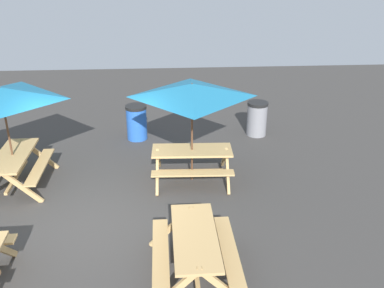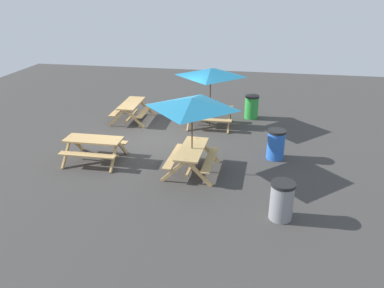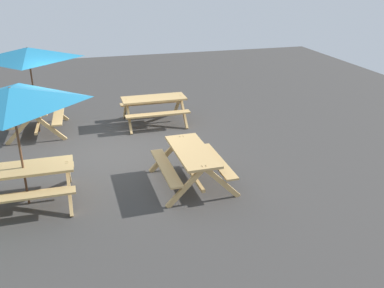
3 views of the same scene
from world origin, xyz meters
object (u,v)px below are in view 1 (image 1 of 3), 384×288
(picnic_table_3, at_px, (195,245))
(trash_bin_blue, at_px, (137,122))
(picnic_table_2, at_px, (2,102))
(trash_bin_gray, at_px, (257,119))
(picnic_table_1, at_px, (192,98))

(picnic_table_3, distance_m, trash_bin_blue, 5.81)
(picnic_table_2, xyz_separation_m, trash_bin_blue, (-2.58, -2.49, -1.49))
(picnic_table_2, height_order, trash_bin_gray, picnic_table_2)
(trash_bin_gray, distance_m, trash_bin_blue, 3.42)
(picnic_table_1, bearing_deg, trash_bin_blue, -58.87)
(picnic_table_2, height_order, picnic_table_3, picnic_table_2)
(picnic_table_1, distance_m, picnic_table_2, 3.97)
(picnic_table_1, height_order, trash_bin_blue, picnic_table_1)
(picnic_table_2, relative_size, trash_bin_gray, 2.38)
(picnic_table_1, relative_size, picnic_table_3, 1.29)
(trash_bin_gray, relative_size, trash_bin_blue, 1.00)
(picnic_table_1, distance_m, trash_bin_blue, 3.22)
(trash_bin_gray, bearing_deg, picnic_table_1, 51.37)
(picnic_table_1, relative_size, picnic_table_2, 1.00)
(trash_bin_gray, bearing_deg, trash_bin_blue, 0.88)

